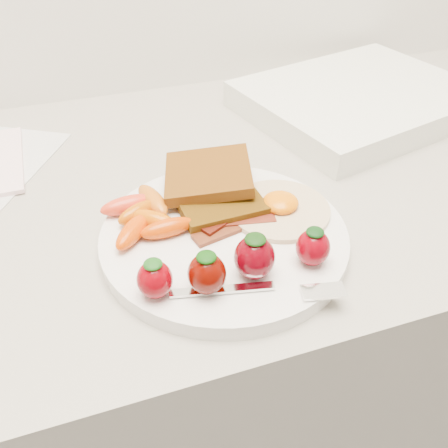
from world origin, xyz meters
name	(u,v)px	position (x,y,z in m)	size (l,w,h in m)	color
counter	(190,383)	(0.00, 1.70, 0.45)	(2.00, 0.60, 0.90)	gray
plate	(224,238)	(0.02, 1.56, 0.91)	(0.27, 0.27, 0.02)	white
toast_lower	(217,199)	(0.03, 1.61, 0.93)	(0.09, 0.09, 0.01)	black
toast_upper	(208,174)	(0.03, 1.65, 0.94)	(0.10, 0.10, 0.01)	#4F2305
fried_egg	(280,208)	(0.09, 1.58, 0.92)	(0.12, 0.12, 0.02)	beige
bacon_strips	(232,221)	(0.03, 1.57, 0.92)	(0.10, 0.06, 0.01)	#461A09
baby_carrots	(145,215)	(-0.06, 1.60, 0.93)	(0.10, 0.11, 0.02)	#BA5102
strawberries	(236,263)	(0.01, 1.49, 0.94)	(0.19, 0.04, 0.05)	#750008
fork	(268,290)	(0.03, 1.46, 0.92)	(0.16, 0.06, 0.00)	silver
appliance	(360,99)	(0.33, 1.81, 0.92)	(0.34, 0.28, 0.04)	white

